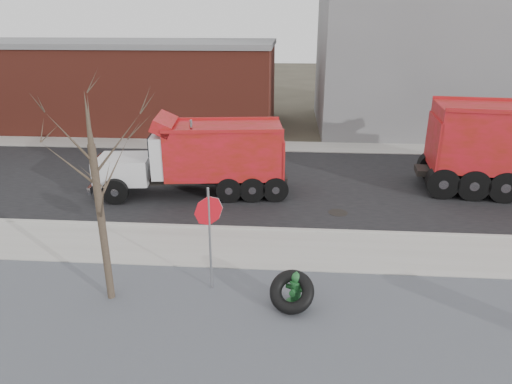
# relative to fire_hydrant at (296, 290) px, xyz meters

# --- Properties ---
(ground) EXTENTS (120.00, 120.00, 0.00)m
(ground) POSITION_rel_fire_hydrant_xyz_m (-1.43, 2.52, -0.42)
(ground) COLOR #383328
(ground) RESTS_ON ground
(gravel_verge) EXTENTS (60.00, 5.00, 0.03)m
(gravel_verge) POSITION_rel_fire_hydrant_xyz_m (-1.43, -0.98, -0.40)
(gravel_verge) COLOR slate
(gravel_verge) RESTS_ON ground
(sidewalk) EXTENTS (60.00, 2.50, 0.06)m
(sidewalk) POSITION_rel_fire_hydrant_xyz_m (-1.43, 2.77, -0.39)
(sidewalk) COLOR #9E9B93
(sidewalk) RESTS_ON ground
(curb) EXTENTS (60.00, 0.15, 0.11)m
(curb) POSITION_rel_fire_hydrant_xyz_m (-1.43, 4.07, -0.36)
(curb) COLOR #9E9B93
(curb) RESTS_ON ground
(road) EXTENTS (60.00, 9.40, 0.02)m
(road) POSITION_rel_fire_hydrant_xyz_m (-1.43, 8.82, -0.41)
(road) COLOR black
(road) RESTS_ON ground
(far_sidewalk) EXTENTS (60.00, 2.00, 0.06)m
(far_sidewalk) POSITION_rel_fire_hydrant_xyz_m (-1.43, 14.52, -0.39)
(far_sidewalk) COLOR #9E9B93
(far_sidewalk) RESTS_ON ground
(building_grey) EXTENTS (12.00, 10.00, 8.00)m
(building_grey) POSITION_rel_fire_hydrant_xyz_m (7.57, 20.52, 3.58)
(building_grey) COLOR gray
(building_grey) RESTS_ON ground
(building_brick) EXTENTS (20.20, 8.20, 5.30)m
(building_brick) POSITION_rel_fire_hydrant_xyz_m (-11.43, 19.52, 2.24)
(building_brick) COLOR maroon
(building_brick) RESTS_ON ground
(bare_tree) EXTENTS (3.20, 3.20, 5.20)m
(bare_tree) POSITION_rel_fire_hydrant_xyz_m (-4.63, -0.08, 2.88)
(bare_tree) COLOR #382D23
(bare_tree) RESTS_ON ground
(fire_hydrant) EXTENTS (0.51, 0.50, 0.91)m
(fire_hydrant) POSITION_rel_fire_hydrant_xyz_m (0.00, 0.00, 0.00)
(fire_hydrant) COLOR #276831
(fire_hydrant) RESTS_ON ground
(truck_tire) EXTENTS (1.30, 1.23, 0.97)m
(truck_tire) POSITION_rel_fire_hydrant_xyz_m (-0.10, -0.19, 0.06)
(truck_tire) COLOR black
(truck_tire) RESTS_ON ground
(stop_sign) EXTENTS (0.64, 0.47, 2.81)m
(stop_sign) POSITION_rel_fire_hydrant_xyz_m (-2.17, 0.55, 1.50)
(stop_sign) COLOR gray
(stop_sign) RESTS_ON ground
(dump_truck_red_b) EXTENTS (7.54, 2.92, 3.15)m
(dump_truck_red_b) POSITION_rel_fire_hydrant_xyz_m (-3.66, 7.27, 1.19)
(dump_truck_red_b) COLOR black
(dump_truck_red_b) RESTS_ON ground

